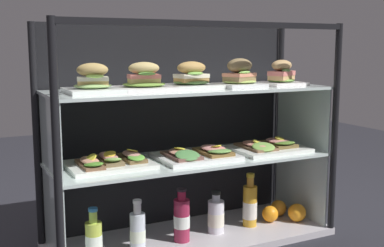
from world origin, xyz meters
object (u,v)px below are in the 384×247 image
object	(u,v)px
plated_roll_sandwich_near_left_corner	(93,83)
open_sandwich_tray_center	(198,154)
open_sandwich_tray_mid_left	(268,147)
orange_fruit_near_left_post	(278,208)
juice_bottle_front_second	(182,219)
juice_bottle_front_fourth	(216,216)
orange_fruit_beside_bottles	(270,214)
plated_roll_sandwich_near_right_corner	(240,76)
juice_bottle_front_middle	(250,206)
plated_roll_sandwich_far_right	(144,81)
orange_fruit_rolled_forward	(297,213)
open_sandwich_tray_far_left	(110,162)
plated_roll_sandwich_far_left	(191,79)
juice_bottle_back_right	(138,231)
plated_roll_sandwich_center	(282,75)
juice_bottle_front_right_end	(94,239)

from	to	relation	value
plated_roll_sandwich_near_left_corner	open_sandwich_tray_center	xyz separation A→B (m)	(0.43, -0.02, -0.31)
open_sandwich_tray_mid_left	orange_fruit_near_left_post	world-z (taller)	open_sandwich_tray_mid_left
juice_bottle_front_second	juice_bottle_front_fourth	size ratio (longest dim) A/B	1.22
orange_fruit_beside_bottles	plated_roll_sandwich_near_right_corner	bearing A→B (deg)	-172.91
juice_bottle_front_middle	juice_bottle_front_fourth	bearing A→B (deg)	-179.33
plated_roll_sandwich_near_right_corner	orange_fruit_near_left_post	bearing A→B (deg)	15.12
plated_roll_sandwich_far_right	juice_bottle_front_middle	xyz separation A→B (m)	(0.50, -0.01, -0.58)
orange_fruit_near_left_post	orange_fruit_rolled_forward	world-z (taller)	orange_fruit_rolled_forward
orange_fruit_rolled_forward	juice_bottle_front_fourth	bearing A→B (deg)	172.81
plated_roll_sandwich_far_right	juice_bottle_front_second	bearing A→B (deg)	-11.75
open_sandwich_tray_far_left	open_sandwich_tray_mid_left	bearing A→B (deg)	-2.27
plated_roll_sandwich_near_left_corner	plated_roll_sandwich_far_right	world-z (taller)	same
juice_bottle_front_middle	orange_fruit_near_left_post	distance (m)	0.21
juice_bottle_front_second	juice_bottle_front_fourth	world-z (taller)	juice_bottle_front_second
plated_roll_sandwich_near_left_corner	juice_bottle_front_fourth	size ratio (longest dim) A/B	1.09
plated_roll_sandwich_far_left	juice_bottle_back_right	distance (m)	0.66
plated_roll_sandwich_far_right	plated_roll_sandwich_center	size ratio (longest dim) A/B	1.16
open_sandwich_tray_mid_left	plated_roll_sandwich_far_left	bearing A→B (deg)	173.19
juice_bottle_front_right_end	open_sandwich_tray_center	bearing A→B (deg)	1.12
orange_fruit_rolled_forward	orange_fruit_beside_bottles	bearing A→B (deg)	156.11
juice_bottle_front_right_end	juice_bottle_back_right	distance (m)	0.18
open_sandwich_tray_far_left	juice_bottle_front_second	world-z (taller)	open_sandwich_tray_far_left
juice_bottle_back_right	orange_fruit_rolled_forward	size ratio (longest dim) A/B	2.46
juice_bottle_back_right	juice_bottle_front_fourth	world-z (taller)	juice_bottle_back_right
plated_roll_sandwich_far_right	juice_bottle_front_second	xyz separation A→B (m)	(0.15, -0.03, -0.58)
open_sandwich_tray_mid_left	open_sandwich_tray_far_left	bearing A→B (deg)	177.73
juice_bottle_back_right	juice_bottle_front_second	size ratio (longest dim) A/B	0.91
plated_roll_sandwich_far_left	orange_fruit_rolled_forward	size ratio (longest dim) A/B	2.49
juice_bottle_back_right	juice_bottle_front_fourth	xyz separation A→B (m)	(0.37, 0.02, -0.01)
plated_roll_sandwich_far_left	plated_roll_sandwich_near_right_corner	bearing A→B (deg)	-16.19
open_sandwich_tray_center	orange_fruit_beside_bottles	distance (m)	0.50
orange_fruit_beside_bottles	orange_fruit_near_left_post	bearing A→B (deg)	31.02
plated_roll_sandwich_near_left_corner	juice_bottle_front_fourth	distance (m)	0.80
juice_bottle_front_second	orange_fruit_near_left_post	bearing A→B (deg)	7.58
plated_roll_sandwich_near_left_corner	plated_roll_sandwich_far_right	distance (m)	0.21
plated_roll_sandwich_near_right_corner	juice_bottle_front_right_end	distance (m)	0.89
plated_roll_sandwich_near_left_corner	juice_bottle_front_middle	bearing A→B (deg)	-0.18
open_sandwich_tray_mid_left	orange_fruit_rolled_forward	size ratio (longest dim) A/B	3.88
open_sandwich_tray_far_left	juice_bottle_front_middle	distance (m)	0.70
open_sandwich_tray_mid_left	open_sandwich_tray_center	bearing A→B (deg)	-179.20
plated_roll_sandwich_center	open_sandwich_tray_mid_left	world-z (taller)	plated_roll_sandwich_center
plated_roll_sandwich_center	juice_bottle_front_fourth	size ratio (longest dim) A/B	0.96
plated_roll_sandwich_far_left	orange_fruit_near_left_post	xyz separation A→B (m)	(0.48, 0.02, -0.64)
juice_bottle_back_right	juice_bottle_front_middle	bearing A→B (deg)	2.64
open_sandwich_tray_mid_left	juice_bottle_front_middle	size ratio (longest dim) A/B	1.34
juice_bottle_front_fourth	orange_fruit_near_left_post	world-z (taller)	juice_bottle_front_fourth
open_sandwich_tray_far_left	orange_fruit_beside_bottles	xyz separation A→B (m)	(0.75, -0.02, -0.32)
open_sandwich_tray_far_left	orange_fruit_beside_bottles	world-z (taller)	open_sandwich_tray_far_left
plated_roll_sandwich_far_left	open_sandwich_tray_center	distance (m)	0.32
plated_roll_sandwich_near_left_corner	orange_fruit_beside_bottles	world-z (taller)	plated_roll_sandwich_near_left_corner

